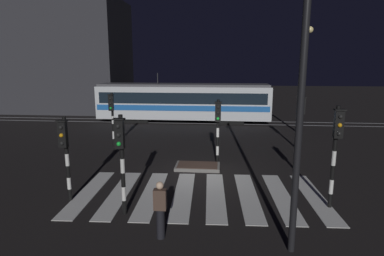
% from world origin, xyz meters
% --- Properties ---
extents(ground_plane, '(120.00, 120.00, 0.00)m').
position_xyz_m(ground_plane, '(0.00, 0.00, 0.00)').
color(ground_plane, black).
extents(rail_near, '(80.00, 0.12, 0.03)m').
position_xyz_m(rail_near, '(0.00, 12.56, 0.01)').
color(rail_near, '#59595E').
rests_on(rail_near, ground).
extents(rail_far, '(80.00, 0.12, 0.03)m').
position_xyz_m(rail_far, '(0.00, 13.99, 0.01)').
color(rail_far, '#59595E').
rests_on(rail_far, ground).
extents(crosswalk_zebra, '(9.54, 5.05, 0.02)m').
position_xyz_m(crosswalk_zebra, '(-0.00, -2.29, 0.01)').
color(crosswalk_zebra, silver).
rests_on(crosswalk_zebra, ground).
extents(traffic_island, '(2.11, 1.27, 0.18)m').
position_xyz_m(traffic_island, '(-0.31, 0.90, 0.09)').
color(traffic_island, slate).
rests_on(traffic_island, ground).
extents(traffic_light_corner_far_left, '(0.36, 0.42, 3.25)m').
position_xyz_m(traffic_light_corner_far_left, '(-5.69, 4.53, 2.14)').
color(traffic_light_corner_far_left, black).
rests_on(traffic_light_corner_far_left, ground).
extents(traffic_light_median_centre, '(0.36, 0.42, 3.23)m').
position_xyz_m(traffic_light_median_centre, '(0.62, 1.59, 2.13)').
color(traffic_light_median_centre, black).
rests_on(traffic_light_median_centre, ground).
extents(traffic_light_corner_near_left, '(0.36, 0.42, 3.11)m').
position_xyz_m(traffic_light_corner_near_left, '(-4.68, -3.34, 2.05)').
color(traffic_light_corner_near_left, black).
rests_on(traffic_light_corner_near_left, ground).
extents(traffic_light_corner_far_right, '(0.36, 0.42, 3.19)m').
position_xyz_m(traffic_light_corner_far_right, '(5.28, 4.63, 2.10)').
color(traffic_light_corner_far_right, black).
rests_on(traffic_light_corner_far_right, ground).
extents(traffic_light_corner_near_right, '(0.36, 0.42, 3.58)m').
position_xyz_m(traffic_light_corner_near_right, '(4.61, -3.04, 2.36)').
color(traffic_light_corner_near_right, black).
rests_on(traffic_light_corner_near_right, ground).
extents(traffic_light_kerb_mid_left, '(0.36, 0.42, 3.36)m').
position_xyz_m(traffic_light_kerb_mid_left, '(-2.38, -4.20, 2.22)').
color(traffic_light_kerb_mid_left, black).
rests_on(traffic_light_kerb_mid_left, ground).
extents(street_lamp_trackside_right, '(0.44, 1.21, 7.29)m').
position_xyz_m(street_lamp_trackside_right, '(6.36, 9.11, 4.61)').
color(street_lamp_trackside_right, black).
rests_on(street_lamp_trackside_right, ground).
extents(street_lamp_near_kerb, '(0.44, 1.21, 7.88)m').
position_xyz_m(street_lamp_near_kerb, '(2.73, -6.03, 4.93)').
color(street_lamp_near_kerb, black).
rests_on(street_lamp_near_kerb, ground).
extents(tram, '(14.66, 2.58, 4.15)m').
position_xyz_m(tram, '(-2.49, 13.27, 1.74)').
color(tram, silver).
rests_on(tram, ground).
extents(pedestrian_waiting_at_kerb, '(0.36, 0.24, 1.71)m').
position_xyz_m(pedestrian_waiting_at_kerb, '(-0.89, -5.49, 0.88)').
color(pedestrian_waiting_at_kerb, black).
rests_on(pedestrian_waiting_at_kerb, ground).
extents(building_backdrop, '(11.96, 8.00, 11.27)m').
position_xyz_m(building_backdrop, '(-15.56, 19.54, 5.64)').
color(building_backdrop, '#2D2D33').
rests_on(building_backdrop, ground).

